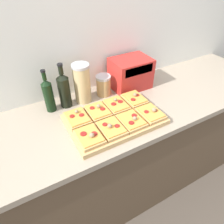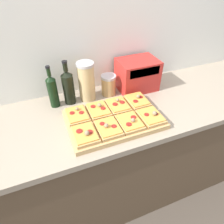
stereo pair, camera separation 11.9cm
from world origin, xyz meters
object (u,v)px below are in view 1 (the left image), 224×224
object	(u,v)px
grain_jar_tall	(82,83)
toaster_oven	(130,73)
olive_oil_bottle	(48,95)
grain_jar_short	(104,85)
cutting_board	(114,119)
wine_bottle	(64,90)

from	to	relation	value
grain_jar_tall	toaster_oven	xyz separation A→B (m)	(0.38, -0.00, -0.02)
olive_oil_bottle	grain_jar_short	bearing A→B (deg)	0.00
cutting_board	toaster_oven	distance (m)	0.43
grain_jar_tall	toaster_oven	world-z (taller)	grain_jar_tall
grain_jar_tall	toaster_oven	bearing A→B (deg)	-0.13
cutting_board	grain_jar_tall	size ratio (longest dim) A/B	2.08
olive_oil_bottle	grain_jar_short	xyz separation A→B (m)	(0.38, 0.00, -0.04)
grain_jar_tall	cutting_board	bearing A→B (deg)	-75.59
olive_oil_bottle	toaster_oven	distance (m)	0.60
olive_oil_bottle	toaster_oven	xyz separation A→B (m)	(0.60, -0.00, -0.01)
cutting_board	olive_oil_bottle	size ratio (longest dim) A/B	1.96
grain_jar_tall	olive_oil_bottle	bearing A→B (deg)	-180.00
grain_jar_short	olive_oil_bottle	bearing A→B (deg)	-180.00
cutting_board	wine_bottle	distance (m)	0.37
olive_oil_bottle	grain_jar_tall	distance (m)	0.22
cutting_board	grain_jar_tall	distance (m)	0.33
wine_bottle	grain_jar_tall	bearing A→B (deg)	0.00
grain_jar_short	cutting_board	bearing A→B (deg)	-105.00
cutting_board	olive_oil_bottle	world-z (taller)	olive_oil_bottle
wine_bottle	toaster_oven	xyz separation A→B (m)	(0.50, -0.00, -0.01)
grain_jar_short	wine_bottle	bearing A→B (deg)	-180.00
toaster_oven	olive_oil_bottle	bearing A→B (deg)	179.92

